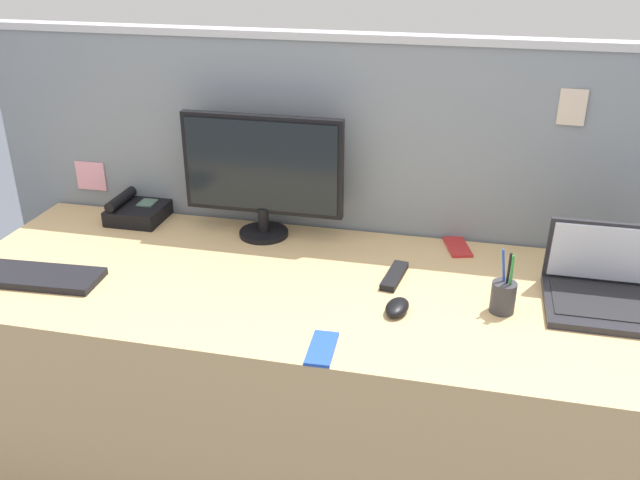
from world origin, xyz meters
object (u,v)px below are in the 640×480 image
object	(u,v)px
keyboard_main	(40,277)
cell_phone_blue_case	(322,348)
pen_cup	(503,296)
desktop_monitor	(262,170)
desk_phone	(137,211)
tv_remote	(394,276)
cell_phone_red_case	(457,247)
computer_mouse_right_hand	(397,307)
laptop	(609,287)

from	to	relation	value
keyboard_main	cell_phone_blue_case	xyz separation A→B (m)	(0.90, -0.17, -0.01)
keyboard_main	pen_cup	xyz separation A→B (m)	(1.33, 0.12, 0.04)
desktop_monitor	desk_phone	bearing A→B (deg)	177.12
cell_phone_blue_case	tv_remote	size ratio (longest dim) A/B	0.87
cell_phone_red_case	tv_remote	world-z (taller)	tv_remote
pen_cup	cell_phone_blue_case	world-z (taller)	pen_cup
desk_phone	computer_mouse_right_hand	distance (m)	1.07
desktop_monitor	computer_mouse_right_hand	xyz separation A→B (m)	(0.50, -0.41, -0.21)
computer_mouse_right_hand	cell_phone_blue_case	xyz separation A→B (m)	(-0.16, -0.22, -0.01)
desk_phone	cell_phone_blue_case	distance (m)	1.05
desk_phone	tv_remote	bearing A→B (deg)	-14.41
laptop	keyboard_main	bearing A→B (deg)	-171.53
computer_mouse_right_hand	cell_phone_red_case	xyz separation A→B (m)	(0.14, 0.45, -0.01)
laptop	keyboard_main	distance (m)	1.64
cell_phone_red_case	cell_phone_blue_case	bearing A→B (deg)	-130.38
desktop_monitor	cell_phone_red_case	world-z (taller)	desktop_monitor
pen_cup	keyboard_main	bearing A→B (deg)	-174.66
desktop_monitor	tv_remote	world-z (taller)	desktop_monitor
computer_mouse_right_hand	tv_remote	world-z (taller)	computer_mouse_right_hand
desk_phone	cell_phone_red_case	size ratio (longest dim) A/B	1.35
desktop_monitor	laptop	size ratio (longest dim) A/B	1.58
pen_cup	cell_phone_blue_case	xyz separation A→B (m)	(-0.44, -0.29, -0.04)
desk_phone	pen_cup	xyz separation A→B (m)	(1.26, -0.36, 0.02)
desk_phone	desktop_monitor	bearing A→B (deg)	-2.88
desktop_monitor	keyboard_main	size ratio (longest dim) A/B	1.49
computer_mouse_right_hand	pen_cup	world-z (taller)	pen_cup
desk_phone	cell_phone_blue_case	world-z (taller)	desk_phone
desktop_monitor	cell_phone_blue_case	distance (m)	0.75
pen_cup	laptop	bearing A→B (deg)	22.20
laptop	computer_mouse_right_hand	distance (m)	0.59
laptop	tv_remote	bearing A→B (deg)	179.71
keyboard_main	computer_mouse_right_hand	xyz separation A→B (m)	(1.05, 0.06, 0.01)
desk_phone	computer_mouse_right_hand	xyz separation A→B (m)	(0.98, -0.43, -0.02)
desktop_monitor	desk_phone	distance (m)	0.52
pen_cup	cell_phone_blue_case	distance (m)	0.53
desk_phone	tv_remote	size ratio (longest dim) A/B	1.15
computer_mouse_right_hand	pen_cup	size ratio (longest dim) A/B	0.55
desk_phone	tv_remote	xyz separation A→B (m)	(0.95, -0.24, -0.02)
keyboard_main	desk_phone	bearing A→B (deg)	78.36
desk_phone	cell_phone_red_case	distance (m)	1.13
desktop_monitor	cell_phone_blue_case	world-z (taller)	desktop_monitor
laptop	pen_cup	world-z (taller)	laptop
desk_phone	cell_phone_blue_case	xyz separation A→B (m)	(0.82, -0.66, -0.03)
tv_remote	computer_mouse_right_hand	bearing A→B (deg)	-72.48
keyboard_main	pen_cup	size ratio (longest dim) A/B	1.99
desktop_monitor	cell_phone_red_case	bearing A→B (deg)	3.22
laptop	cell_phone_blue_case	size ratio (longest dim) A/B	2.28
keyboard_main	tv_remote	distance (m)	1.05
desk_phone	cell_phone_red_case	bearing A→B (deg)	0.62
cell_phone_blue_case	cell_phone_red_case	world-z (taller)	same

